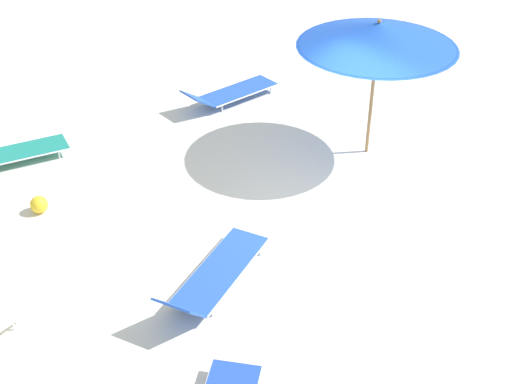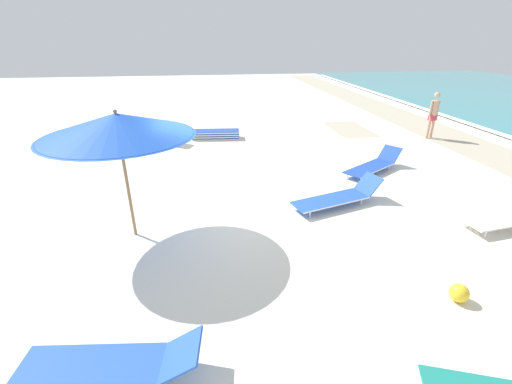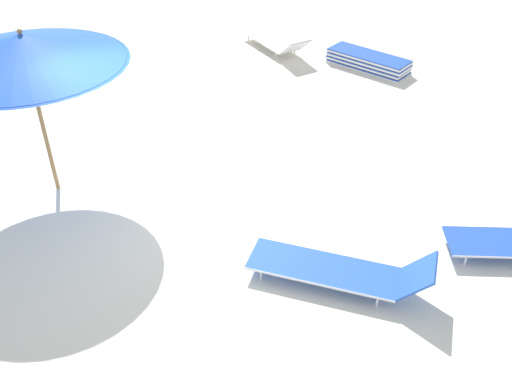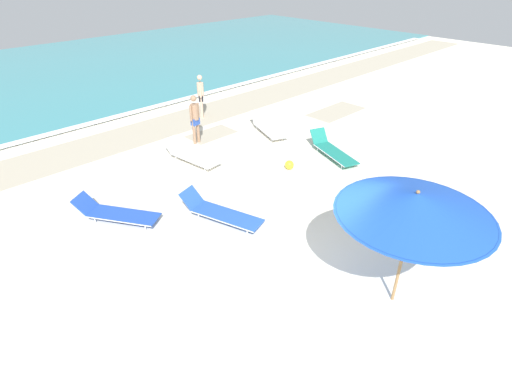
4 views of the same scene
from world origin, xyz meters
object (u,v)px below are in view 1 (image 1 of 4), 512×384
Objects in this scene: sun_lounger_under_umbrella at (213,277)px; beach_ball at (39,205)px; sun_lounger_beside_umbrella at (1,154)px; beach_umbrella at (378,35)px; sun_lounger_mid_beach_pair_b at (230,93)px.

sun_lounger_under_umbrella is 8.11× the size of beach_ball.
beach_ball is at bearing -171.10° from sun_lounger_beside_umbrella.
sun_lounger_beside_umbrella reaches higher than beach_ball.
sun_lounger_under_umbrella is 3.45m from beach_ball.
sun_lounger_beside_umbrella is (4.48, 4.86, -2.04)m from beach_umbrella.
beach_umbrella reaches higher than beach_ball.
sun_lounger_mid_beach_pair_b is (3.27, 0.28, -2.05)m from beach_umbrella.
sun_lounger_mid_beach_pair_b is at bearing -64.26° from sun_lounger_under_umbrella.
sun_lounger_beside_umbrella is 8.03× the size of beach_ball.
beach_umbrella is 1.25× the size of sun_lounger_mid_beach_pair_b.
beach_umbrella is 6.24m from beach_ball.
beach_umbrella is 1.17× the size of sun_lounger_under_umbrella.
sun_lounger_mid_beach_pair_b is 4.97m from beach_ball.
beach_umbrella is 1.19× the size of sun_lounger_beside_umbrella.
sun_lounger_beside_umbrella is at bearing 81.79° from sun_lounger_mid_beach_pair_b.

